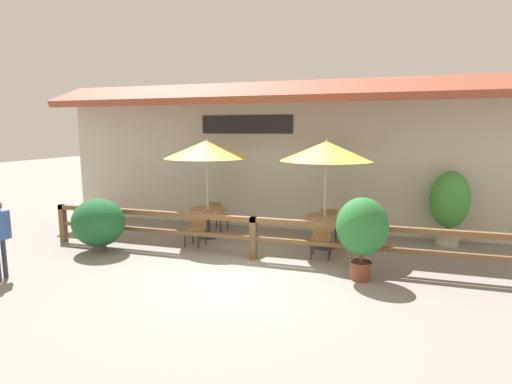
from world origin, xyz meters
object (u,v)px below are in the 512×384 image
object	(u,v)px
dining_table_near	(208,215)
patio_umbrella_middle	(326,151)
patio_umbrella_near	(207,149)
chair_middle_streetside	(321,236)
chair_middle_wallside	(329,222)
potted_plant_broad_leaf	(450,203)
chair_near_wallside	(217,214)
chair_near_streetside	(197,227)
potted_plant_tall_tropical	(98,223)
potted_plant_small_flowering	(362,229)
dining_table_middle	(324,223)

from	to	relation	value
dining_table_near	patio_umbrella_middle	xyz separation A→B (m)	(3.08, -0.05, 1.72)
patio_umbrella_near	patio_umbrella_middle	bearing A→B (deg)	-0.85
chair_middle_streetside	chair_middle_wallside	size ratio (longest dim) A/B	1.00
patio_umbrella_middle	potted_plant_broad_leaf	xyz separation A→B (m)	(2.91, 1.15, -1.28)
chair_near_wallside	patio_umbrella_middle	distance (m)	3.73
patio_umbrella_near	chair_middle_wallside	xyz separation A→B (m)	(3.10, 0.69, -1.87)
chair_near_wallside	chair_middle_streetside	distance (m)	3.51
chair_near_streetside	chair_near_wallside	distance (m)	1.52
patio_umbrella_middle	chair_middle_streetside	xyz separation A→B (m)	(0.03, -0.73, -1.87)
chair_near_wallside	potted_plant_broad_leaf	size ratio (longest dim) A/B	0.46
dining_table_near	potted_plant_tall_tropical	distance (m)	2.72
chair_middle_streetside	potted_plant_small_flowering	bearing A→B (deg)	-54.47
chair_near_wallside	potted_plant_broad_leaf	xyz separation A→B (m)	(6.04, 0.34, 0.60)
dining_table_near	chair_near_streetside	world-z (taller)	chair_near_streetside
patio_umbrella_near	potted_plant_small_flowering	size ratio (longest dim) A/B	1.64
chair_middle_wallside	dining_table_middle	bearing A→B (deg)	79.85
patio_umbrella_middle	potted_plant_small_flowering	size ratio (longest dim) A/B	1.64
patio_umbrella_near	potted_plant_small_flowering	bearing A→B (deg)	-26.12
dining_table_near	potted_plant_broad_leaf	bearing A→B (deg)	10.41
chair_middle_wallside	potted_plant_tall_tropical	bearing A→B (deg)	18.64
chair_near_wallside	potted_plant_broad_leaf	distance (m)	6.08
potted_plant_tall_tropical	potted_plant_broad_leaf	xyz separation A→B (m)	(7.93, 3.01, 0.37)
chair_near_streetside	dining_table_middle	xyz separation A→B (m)	(3.05, 0.71, 0.15)
potted_plant_tall_tropical	potted_plant_broad_leaf	size ratio (longest dim) A/B	0.68
potted_plant_tall_tropical	potted_plant_broad_leaf	world-z (taller)	potted_plant_broad_leaf
dining_table_near	potted_plant_broad_leaf	xyz separation A→B (m)	(6.00, 1.10, 0.45)
dining_table_near	patio_umbrella_middle	size ratio (longest dim) A/B	0.37
chair_middle_streetside	potted_plant_small_flowering	distance (m)	1.59
dining_table_middle	potted_plant_tall_tropical	world-z (taller)	potted_plant_tall_tropical
chair_middle_wallside	potted_plant_small_flowering	bearing A→B (deg)	100.48
dining_table_near	patio_umbrella_middle	bearing A→B (deg)	-0.85
chair_middle_streetside	potted_plant_tall_tropical	size ratio (longest dim) A/B	0.67
chair_near_streetside	chair_near_wallside	bearing A→B (deg)	97.51
potted_plant_broad_leaf	patio_umbrella_middle	bearing A→B (deg)	-158.51
chair_near_streetside	potted_plant_broad_leaf	distance (m)	6.28
chair_near_streetside	potted_plant_tall_tropical	size ratio (longest dim) A/B	0.67
patio_umbrella_near	dining_table_middle	size ratio (longest dim) A/B	2.73
dining_table_middle	chair_middle_streetside	distance (m)	0.75
chair_middle_streetside	chair_near_wallside	bearing A→B (deg)	152.30
patio_umbrella_near	patio_umbrella_middle	distance (m)	3.08
potted_plant_broad_leaf	chair_middle_streetside	bearing A→B (deg)	-146.95
patio_umbrella_middle	chair_middle_wallside	size ratio (longest dim) A/B	3.09
chair_near_wallside	potted_plant_tall_tropical	xyz separation A→B (m)	(-1.88, -2.67, 0.22)
patio_umbrella_middle	chair_middle_wallside	world-z (taller)	patio_umbrella_middle
potted_plant_small_flowering	potted_plant_broad_leaf	xyz separation A→B (m)	(1.98, 3.07, 0.08)
chair_near_streetside	potted_plant_small_flowering	world-z (taller)	potted_plant_small_flowering
patio_umbrella_middle	dining_table_middle	world-z (taller)	patio_umbrella_middle
dining_table_middle	potted_plant_small_flowering	distance (m)	2.17
dining_table_near	potted_plant_small_flowering	bearing A→B (deg)	-26.12
potted_plant_broad_leaf	chair_near_streetside	bearing A→B (deg)	-162.68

